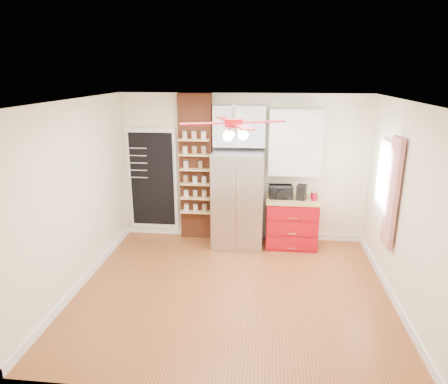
# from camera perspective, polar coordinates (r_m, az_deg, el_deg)

# --- Properties ---
(floor) EXTENTS (4.50, 4.50, 0.00)m
(floor) POSITION_cam_1_polar(r_m,az_deg,el_deg) (6.00, 1.22, -13.82)
(floor) COLOR #985526
(floor) RESTS_ON ground
(ceiling) EXTENTS (4.50, 4.50, 0.00)m
(ceiling) POSITION_cam_1_polar(r_m,az_deg,el_deg) (5.17, 1.41, 12.85)
(ceiling) COLOR white
(ceiling) RESTS_ON wall_back
(wall_back) EXTENTS (4.50, 0.02, 2.70)m
(wall_back) POSITION_cam_1_polar(r_m,az_deg,el_deg) (7.36, 2.64, 3.39)
(wall_back) COLOR #F8EEC8
(wall_back) RESTS_ON floor
(wall_front) EXTENTS (4.50, 0.02, 2.70)m
(wall_front) POSITION_cam_1_polar(r_m,az_deg,el_deg) (3.60, -1.45, -11.49)
(wall_front) COLOR #F8EEC8
(wall_front) RESTS_ON floor
(wall_left) EXTENTS (0.02, 4.00, 2.70)m
(wall_left) POSITION_cam_1_polar(r_m,az_deg,el_deg) (6.04, -20.46, -0.68)
(wall_left) COLOR #F8EEC8
(wall_left) RESTS_ON floor
(wall_right) EXTENTS (0.02, 4.00, 2.70)m
(wall_right) POSITION_cam_1_polar(r_m,az_deg,el_deg) (5.72, 24.42, -2.12)
(wall_right) COLOR #F8EEC8
(wall_right) RESTS_ON floor
(chalkboard) EXTENTS (0.95, 0.05, 1.95)m
(chalkboard) POSITION_cam_1_polar(r_m,az_deg,el_deg) (7.67, -10.18, 1.78)
(chalkboard) COLOR white
(chalkboard) RESTS_ON wall_back
(brick_pillar) EXTENTS (0.60, 0.16, 2.70)m
(brick_pillar) POSITION_cam_1_polar(r_m,az_deg,el_deg) (7.38, -4.01, 3.41)
(brick_pillar) COLOR brown
(brick_pillar) RESTS_ON floor
(fridge) EXTENTS (0.90, 0.70, 1.75)m
(fridge) POSITION_cam_1_polar(r_m,az_deg,el_deg) (7.13, 2.00, -1.00)
(fridge) COLOR #B7B8BD
(fridge) RESTS_ON floor
(upper_glass_cabinet) EXTENTS (0.90, 0.35, 0.70)m
(upper_glass_cabinet) POSITION_cam_1_polar(r_m,az_deg,el_deg) (7.04, 2.23, 9.41)
(upper_glass_cabinet) COLOR white
(upper_glass_cabinet) RESTS_ON wall_back
(red_cabinet) EXTENTS (0.94, 0.64, 0.90)m
(red_cabinet) POSITION_cam_1_polar(r_m,az_deg,el_deg) (7.32, 9.61, -4.27)
(red_cabinet) COLOR #A70813
(red_cabinet) RESTS_ON floor
(upper_shelf_unit) EXTENTS (0.90, 0.30, 1.15)m
(upper_shelf_unit) POSITION_cam_1_polar(r_m,az_deg,el_deg) (7.11, 10.10, 7.00)
(upper_shelf_unit) COLOR white
(upper_shelf_unit) RESTS_ON wall_back
(window) EXTENTS (0.04, 0.75, 1.05)m
(window) POSITION_cam_1_polar(r_m,az_deg,el_deg) (6.48, 22.10, 2.12)
(window) COLOR white
(window) RESTS_ON wall_right
(curtain) EXTENTS (0.06, 0.40, 1.55)m
(curtain) POSITION_cam_1_polar(r_m,az_deg,el_deg) (5.99, 22.90, -0.12)
(curtain) COLOR red
(curtain) RESTS_ON wall_right
(ceiling_fan) EXTENTS (1.40, 1.40, 0.44)m
(ceiling_fan) POSITION_cam_1_polar(r_m,az_deg,el_deg) (5.20, 1.39, 9.82)
(ceiling_fan) COLOR silver
(ceiling_fan) RESTS_ON ceiling
(toaster_oven) EXTENTS (0.43, 0.30, 0.23)m
(toaster_oven) POSITION_cam_1_polar(r_m,az_deg,el_deg) (7.15, 8.10, 0.04)
(toaster_oven) COLOR black
(toaster_oven) RESTS_ON red_cabinet
(coffee_maker) EXTENTS (0.20, 0.22, 0.27)m
(coffee_maker) POSITION_cam_1_polar(r_m,az_deg,el_deg) (7.11, 11.01, -0.03)
(coffee_maker) COLOR black
(coffee_maker) RESTS_ON red_cabinet
(canister_left) EXTENTS (0.11, 0.11, 0.15)m
(canister_left) POSITION_cam_1_polar(r_m,az_deg,el_deg) (7.12, 12.81, -0.61)
(canister_left) COLOR #A10822
(canister_left) RESTS_ON red_cabinet
(canister_right) EXTENTS (0.13, 0.13, 0.14)m
(canister_right) POSITION_cam_1_polar(r_m,az_deg,el_deg) (7.21, 12.73, -0.42)
(canister_right) COLOR #BA0A18
(canister_right) RESTS_ON red_cabinet
(pantry_jar_oats) EXTENTS (0.11, 0.11, 0.13)m
(pantry_jar_oats) POSITION_cam_1_polar(r_m,az_deg,el_deg) (7.27, -5.47, 3.90)
(pantry_jar_oats) COLOR #C3AC95
(pantry_jar_oats) RESTS_ON brick_pillar
(pantry_jar_beans) EXTENTS (0.09, 0.09, 0.13)m
(pantry_jar_beans) POSITION_cam_1_polar(r_m,az_deg,el_deg) (7.19, -3.41, 3.79)
(pantry_jar_beans) COLOR olive
(pantry_jar_beans) RESTS_ON brick_pillar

